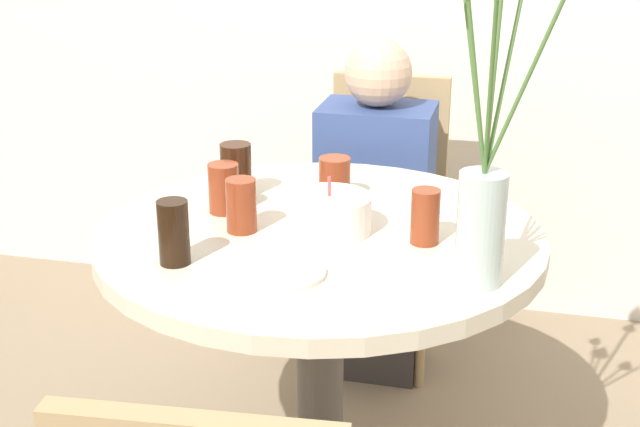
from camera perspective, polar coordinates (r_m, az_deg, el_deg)
name	(u,v)px	position (r m, az deg, el deg)	size (l,w,h in m)	color
dining_table	(320,288)	(2.08, 0.00, -4.78)	(1.02, 1.02, 0.76)	beige
chair_left_flank	(383,202)	(2.92, 4.05, 0.77)	(0.40, 0.40, 0.92)	#9E896B
birthday_cake	(329,214)	(1.99, 0.56, -0.05)	(0.19, 0.19, 0.13)	white
flower_vase	(489,144)	(1.70, 10.75, 4.37)	(0.26, 0.37, 0.77)	#B2C6C1
side_plate	(282,272)	(1.80, -2.42, -3.78)	(0.18, 0.18, 0.01)	silver
drink_glass_0	(241,205)	(2.00, -5.06, 0.52)	(0.07, 0.07, 0.12)	maroon
drink_glass_1	(425,217)	(1.94, 6.75, -0.20)	(0.06, 0.06, 0.12)	maroon
drink_glass_2	(236,171)	(2.22, -5.40, 2.76)	(0.08, 0.08, 0.14)	#33190C
drink_glass_3	(174,232)	(1.85, -9.35, -1.20)	(0.06, 0.06, 0.14)	black
drink_glass_4	(335,178)	(2.20, 0.94, 2.26)	(0.08, 0.08, 0.11)	maroon
drink_glass_5	(224,188)	(2.12, -6.18, 1.62)	(0.07, 0.07, 0.12)	maroon
person_guest	(374,223)	(2.77, 3.49, -0.59)	(0.34, 0.24, 1.08)	#383333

